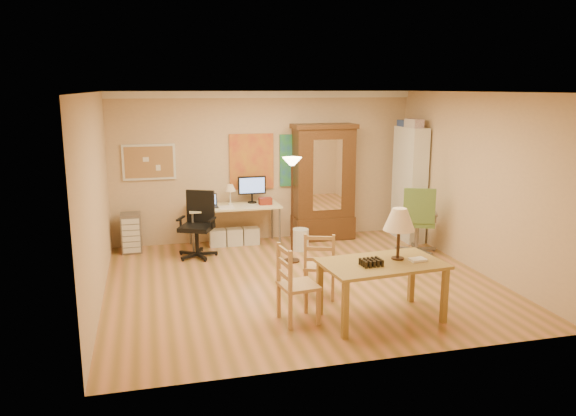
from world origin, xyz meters
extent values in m
plane|color=olive|center=(0.00, 0.00, 0.00)|extent=(5.50, 5.50, 0.00)
cube|color=white|center=(0.00, 2.46, 2.64)|extent=(5.50, 0.08, 0.12)
cube|color=tan|center=(-2.05, 2.47, 1.50)|extent=(0.90, 0.04, 0.62)
cube|color=gold|center=(-0.25, 2.47, 1.45)|extent=(0.80, 0.04, 1.00)
cube|color=#27669C|center=(0.65, 2.47, 1.45)|extent=(0.75, 0.04, 0.95)
cube|color=olive|center=(0.58, -1.51, 0.70)|extent=(1.51, 0.99, 0.04)
cube|color=olive|center=(-0.04, -1.94, 0.34)|extent=(0.07, 0.07, 0.68)
cube|color=olive|center=(1.26, -1.82, 0.34)|extent=(0.07, 0.07, 0.68)
cube|color=olive|center=(-0.10, -1.21, 0.34)|extent=(0.07, 0.07, 0.68)
cube|color=olive|center=(1.19, -1.09, 0.34)|extent=(0.07, 0.07, 0.68)
cylinder|color=black|center=(0.81, -1.44, 0.73)|extent=(0.15, 0.15, 0.02)
cylinder|color=black|center=(0.81, -1.44, 0.91)|extent=(0.04, 0.04, 0.38)
cone|color=#FCE1C5|center=(0.81, -1.44, 1.21)|extent=(0.38, 0.38, 0.27)
cube|color=white|center=(1.02, -1.57, 0.73)|extent=(0.20, 0.16, 0.03)
cube|color=black|center=(0.40, -1.60, 0.76)|extent=(0.29, 0.23, 0.08)
cube|color=#A77B4C|center=(0.08, -0.63, 0.43)|extent=(0.53, 0.52, 0.04)
cube|color=#A77B4C|center=(0.31, -0.52, 0.21)|extent=(0.05, 0.05, 0.41)
cube|color=#A77B4C|center=(-0.04, -0.40, 0.21)|extent=(0.05, 0.05, 0.41)
cube|color=#A77B4C|center=(0.19, -0.85, 0.21)|extent=(0.05, 0.05, 0.41)
cube|color=#A77B4C|center=(-0.15, -0.73, 0.21)|extent=(0.05, 0.05, 0.41)
cube|color=#A77B4C|center=(0.19, -0.85, 0.67)|extent=(0.05, 0.05, 0.48)
cube|color=#A77B4C|center=(-0.15, -0.73, 0.67)|extent=(0.05, 0.05, 0.48)
cube|color=#A77B4C|center=(0.02, -0.79, 0.72)|extent=(0.35, 0.15, 0.05)
cube|color=#A77B4C|center=(-0.41, -1.35, 0.45)|extent=(0.48, 0.49, 0.04)
cube|color=#A77B4C|center=(-0.21, -1.51, 0.22)|extent=(0.05, 0.05, 0.43)
cube|color=#A77B4C|center=(-0.26, -1.13, 0.22)|extent=(0.05, 0.05, 0.43)
cube|color=#A77B4C|center=(-0.57, -1.56, 0.22)|extent=(0.05, 0.05, 0.43)
cube|color=#A77B4C|center=(-0.62, -1.18, 0.22)|extent=(0.05, 0.05, 0.43)
cube|color=#A77B4C|center=(-0.57, -1.56, 0.70)|extent=(0.05, 0.05, 0.50)
cube|color=#A77B4C|center=(-0.62, -1.18, 0.70)|extent=(0.05, 0.05, 0.50)
cube|color=#A77B4C|center=(-0.59, -1.37, 0.75)|extent=(0.08, 0.38, 0.05)
cylinder|color=#3A2417|center=(0.11, 0.97, 0.01)|extent=(0.25, 0.25, 0.03)
cylinder|color=#3A2417|center=(0.11, 0.97, 0.82)|extent=(0.03, 0.03, 1.59)
cone|color=#FFE0A5|center=(0.11, 0.97, 1.63)|extent=(0.31, 0.31, 0.13)
cube|color=beige|center=(-0.64, 2.12, 0.72)|extent=(1.60, 0.70, 0.03)
cylinder|color=slate|center=(-1.39, 1.82, 0.35)|extent=(0.04, 0.04, 0.70)
cylinder|color=slate|center=(0.11, 1.82, 0.35)|extent=(0.04, 0.04, 0.70)
cylinder|color=slate|center=(-1.39, 2.42, 0.35)|extent=(0.04, 0.04, 0.70)
cylinder|color=slate|center=(0.11, 2.42, 0.35)|extent=(0.04, 0.04, 0.70)
cube|color=black|center=(-1.09, 2.07, 0.74)|extent=(0.32, 0.22, 0.02)
cube|color=black|center=(-1.09, 2.23, 0.85)|extent=(0.32, 0.06, 0.21)
cube|color=black|center=(-0.29, 2.27, 1.05)|extent=(0.50, 0.04, 0.32)
cone|color=#FCE1C5|center=(-0.69, 2.22, 1.03)|extent=(0.20, 0.20, 0.12)
cube|color=white|center=(-0.79, 1.97, 0.74)|extent=(0.25, 0.32, 0.01)
cube|color=maroon|center=(-0.09, 2.07, 0.79)|extent=(0.22, 0.16, 0.12)
cube|color=white|center=(-0.94, 2.17, 0.15)|extent=(0.28, 0.24, 0.30)
cube|color=white|center=(-0.64, 2.17, 0.15)|extent=(0.28, 0.24, 0.30)
cube|color=silver|center=(-0.34, 2.17, 0.15)|extent=(0.28, 0.24, 0.30)
cylinder|color=black|center=(-1.35, 1.59, 0.26)|extent=(0.06, 0.06, 0.42)
cube|color=black|center=(-1.35, 1.59, 0.50)|extent=(0.66, 0.65, 0.07)
cube|color=black|center=(-1.25, 1.80, 0.82)|extent=(0.46, 0.25, 0.54)
cube|color=black|center=(-1.60, 1.71, 0.65)|extent=(0.17, 0.30, 0.03)
cube|color=black|center=(-1.10, 1.48, 0.65)|extent=(0.17, 0.30, 0.03)
cylinder|color=slate|center=(2.29, 0.92, 0.28)|extent=(0.07, 0.07, 0.44)
cube|color=#50672E|center=(2.29, 0.92, 0.53)|extent=(0.69, 0.68, 0.08)
cube|color=#50672E|center=(2.19, 0.70, 0.87)|extent=(0.49, 0.26, 0.58)
cube|color=slate|center=(2.56, 0.81, 0.69)|extent=(0.18, 0.32, 0.03)
cube|color=slate|center=(2.03, 1.04, 0.69)|extent=(0.18, 0.32, 0.03)
cube|color=slate|center=(-2.41, 2.19, 0.33)|extent=(0.33, 0.38, 0.67)
cube|color=silver|center=(-2.41, 1.99, 0.33)|extent=(0.29, 0.02, 0.57)
cube|color=#38230F|center=(1.04, 2.24, 1.03)|extent=(1.07, 0.49, 2.05)
cube|color=#38230F|center=(1.04, 2.24, 0.21)|extent=(1.11, 0.53, 0.41)
cube|color=white|center=(1.04, 1.99, 1.22)|extent=(0.54, 0.01, 1.27)
cube|color=#38230F|center=(1.04, 2.24, 2.08)|extent=(1.15, 0.55, 0.08)
cube|color=white|center=(2.55, 1.80, 1.03)|extent=(0.31, 0.83, 2.07)
cube|color=#993333|center=(2.51, 1.64, 0.50)|extent=(0.19, 0.41, 0.25)
cube|color=#334C99|center=(2.51, 2.01, 1.72)|extent=(0.19, 0.29, 0.21)
cylinder|color=silver|center=(0.42, 1.58, 0.19)|extent=(0.30, 0.30, 0.37)
camera|label=1|loc=(-2.09, -7.45, 2.76)|focal=35.00mm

